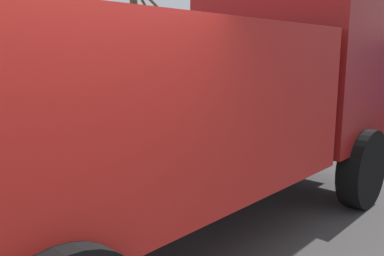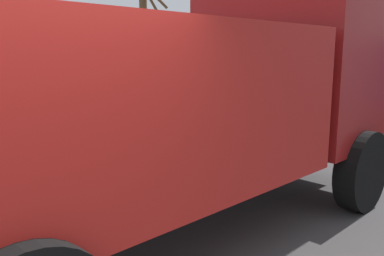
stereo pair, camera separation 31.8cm
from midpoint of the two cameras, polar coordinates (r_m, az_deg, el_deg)
stop_sign at (r=7.67m, az=-12.33°, el=6.06°), size 0.76×0.08×2.04m
dump_truck_red at (r=4.71m, az=0.99°, el=4.33°), size 7.01×2.83×3.00m
bare_tree at (r=11.67m, az=-5.96°, el=12.83°), size 1.19×1.20×4.81m
street_light_pole at (r=13.24m, az=17.38°, el=12.68°), size 0.12×0.12×5.17m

